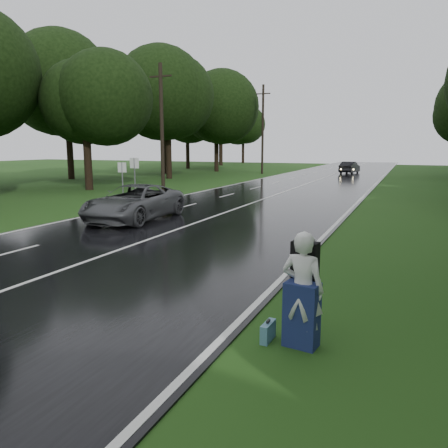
# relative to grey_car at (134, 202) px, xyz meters

# --- Properties ---
(ground) EXTENTS (160.00, 160.00, 0.00)m
(ground) POSITION_rel_grey_car_xyz_m (2.97, -8.97, -0.85)
(ground) COLOR #204514
(ground) RESTS_ON ground
(road) EXTENTS (12.00, 140.00, 0.04)m
(road) POSITION_rel_grey_car_xyz_m (2.97, 11.03, -0.83)
(road) COLOR black
(road) RESTS_ON ground
(lane_center) EXTENTS (0.12, 140.00, 0.01)m
(lane_center) POSITION_rel_grey_car_xyz_m (2.97, 11.03, -0.81)
(lane_center) COLOR silver
(lane_center) RESTS_ON road
(grey_car) EXTENTS (2.98, 5.96, 1.62)m
(grey_car) POSITION_rel_grey_car_xyz_m (0.00, 0.00, 0.00)
(grey_car) COLOR #47494B
(grey_car) RESTS_ON road
(far_car) EXTENTS (2.12, 4.63, 1.47)m
(far_car) POSITION_rel_grey_car_xyz_m (4.49, 39.88, -0.07)
(far_car) COLOR black
(far_car) RESTS_ON road
(hitchhiker) EXTENTS (0.80, 0.74, 2.03)m
(hitchhiker) POSITION_rel_grey_car_xyz_m (10.11, -9.58, 0.09)
(hitchhiker) COLOR silver
(hitchhiker) RESTS_ON ground
(suitcase) EXTENTS (0.16, 0.48, 0.34)m
(suitcase) POSITION_rel_grey_car_xyz_m (9.53, -9.63, -0.68)
(suitcase) COLOR teal
(suitcase) RESTS_ON ground
(utility_pole_mid) EXTENTS (1.80, 0.28, 9.33)m
(utility_pole_mid) POSITION_rel_grey_car_xyz_m (-5.53, 11.65, -0.85)
(utility_pole_mid) COLOR black
(utility_pole_mid) RESTS_ON ground
(utility_pole_far) EXTENTS (1.80, 0.28, 10.75)m
(utility_pole_far) POSITION_rel_grey_car_xyz_m (-5.53, 35.28, -0.85)
(utility_pole_far) COLOR black
(utility_pole_far) RESTS_ON ground
(road_sign_a) EXTENTS (0.59, 0.10, 2.46)m
(road_sign_a) POSITION_rel_grey_car_xyz_m (-4.23, 4.88, -0.85)
(road_sign_a) COLOR white
(road_sign_a) RESTS_ON ground
(road_sign_b) EXTENTS (0.65, 0.10, 2.70)m
(road_sign_b) POSITION_rel_grey_car_xyz_m (-4.23, 6.15, -0.85)
(road_sign_b) COLOR white
(road_sign_b) RESTS_ON ground
(tree_left_d) EXTENTS (8.26, 8.26, 12.91)m
(tree_left_d) POSITION_rel_grey_car_xyz_m (-11.75, 10.69, -0.85)
(tree_left_d) COLOR black
(tree_left_d) RESTS_ON ground
(tree_left_e) EXTENTS (9.91, 9.91, 15.48)m
(tree_left_e) POSITION_rel_grey_car_xyz_m (-12.11, 23.72, -0.85)
(tree_left_e) COLOR black
(tree_left_e) RESTS_ON ground
(tree_left_f) EXTENTS (9.30, 9.30, 14.53)m
(tree_left_f) POSITION_rel_grey_car_xyz_m (-12.89, 37.70, -0.85)
(tree_left_f) COLOR black
(tree_left_f) RESTS_ON ground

